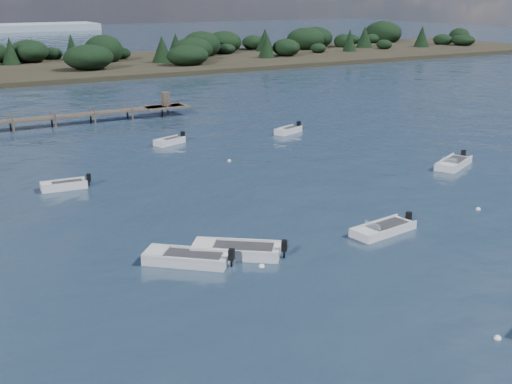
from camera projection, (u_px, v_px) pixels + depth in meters
ground at (101, 103)px, 82.89m from camera, size 400.00×400.00×0.00m
dinghy_mid_grey at (186, 260)px, 34.17m from camera, size 4.48×4.23×1.23m
dinghy_mid_white_a at (383, 230)px, 38.45m from camera, size 4.66×2.14×1.07m
dinghy_mid_white_b at (453, 165)px, 52.97m from camera, size 4.84×3.43×1.21m
dinghy_extra_b at (236, 252)px, 35.17m from camera, size 4.93×4.39×1.25m
tender_far_grey at (64, 187)px, 46.99m from camera, size 3.65×1.62×1.16m
tender_far_white at (170, 142)px, 60.74m from camera, size 3.48×2.15×1.17m
tender_far_grey_b at (288, 132)px, 65.39m from camera, size 3.61×2.28×1.22m
buoy_a at (497, 339)px, 26.74m from camera, size 0.32×0.32×0.32m
buoy_b at (478, 210)px, 42.54m from camera, size 0.32×0.32×0.32m
buoy_c at (262, 267)px, 33.71m from camera, size 0.32×0.32×0.32m
buoy_e at (229, 161)px, 54.71m from camera, size 0.32×0.32×0.32m
far_headland at (162, 54)px, 127.29m from camera, size 190.00×40.00×5.80m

